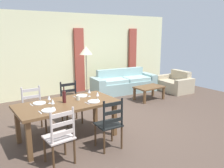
% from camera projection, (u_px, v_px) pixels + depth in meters
% --- Properties ---
extents(ground_plane, '(9.60, 9.60, 0.02)m').
position_uv_depth(ground_plane, '(116.00, 124.00, 5.32)').
color(ground_plane, '#4F3E33').
extents(wall_far, '(9.60, 0.16, 2.70)m').
position_uv_depth(wall_far, '(59.00, 54.00, 7.65)').
color(wall_far, beige).
rests_on(wall_far, ground_plane).
extents(curtain_panel_left, '(0.35, 0.08, 2.20)m').
position_uv_depth(curtain_panel_left, '(79.00, 61.00, 7.98)').
color(curtain_panel_left, '#A04033').
rests_on(curtain_panel_left, ground_plane).
extents(curtain_panel_right, '(0.35, 0.08, 2.20)m').
position_uv_depth(curtain_panel_right, '(132.00, 56.00, 9.32)').
color(curtain_panel_right, '#A04033').
rests_on(curtain_panel_right, ground_plane).
extents(dining_table, '(1.90, 0.96, 0.75)m').
position_uv_depth(dining_table, '(67.00, 107.00, 4.42)').
color(dining_table, brown).
rests_on(dining_table, ground_plane).
extents(dining_chair_near_left, '(0.44, 0.42, 0.96)m').
position_uv_depth(dining_chair_near_left, '(60.00, 137.00, 3.59)').
color(dining_chair_near_left, beige).
rests_on(dining_chair_near_left, ground_plane).
extents(dining_chair_near_right, '(0.45, 0.43, 0.96)m').
position_uv_depth(dining_chair_near_right, '(110.00, 124.00, 4.08)').
color(dining_chair_near_right, black).
rests_on(dining_chair_near_right, ground_plane).
extents(dining_chair_far_left, '(0.44, 0.42, 0.96)m').
position_uv_depth(dining_chair_far_left, '(33.00, 110.00, 4.82)').
color(dining_chair_far_left, beige).
rests_on(dining_chair_far_left, ground_plane).
extents(dining_chair_far_right, '(0.44, 0.43, 0.96)m').
position_uv_depth(dining_chair_far_right, '(71.00, 102.00, 5.32)').
color(dining_chair_far_right, black).
rests_on(dining_chair_far_right, ground_plane).
extents(dinner_plate_near_left, '(0.24, 0.24, 0.02)m').
position_uv_depth(dinner_plate_near_left, '(49.00, 110.00, 3.95)').
color(dinner_plate_near_left, white).
rests_on(dinner_plate_near_left, dining_table).
extents(fork_near_left, '(0.02, 0.17, 0.01)m').
position_uv_depth(fork_near_left, '(40.00, 112.00, 3.87)').
color(fork_near_left, silver).
rests_on(fork_near_left, dining_table).
extents(dinner_plate_near_right, '(0.24, 0.24, 0.02)m').
position_uv_depth(dinner_plate_near_right, '(94.00, 101.00, 4.45)').
color(dinner_plate_near_right, white).
rests_on(dinner_plate_near_right, dining_table).
extents(fork_near_right, '(0.02, 0.17, 0.01)m').
position_uv_depth(fork_near_right, '(87.00, 103.00, 4.37)').
color(fork_near_right, silver).
rests_on(fork_near_right, dining_table).
extents(dinner_plate_far_left, '(0.24, 0.24, 0.02)m').
position_uv_depth(dinner_plate_far_left, '(39.00, 103.00, 4.35)').
color(dinner_plate_far_left, white).
rests_on(dinner_plate_far_left, dining_table).
extents(fork_far_left, '(0.02, 0.17, 0.01)m').
position_uv_depth(fork_far_left, '(31.00, 105.00, 4.27)').
color(fork_far_left, silver).
rests_on(fork_far_left, dining_table).
extents(dinner_plate_far_right, '(0.24, 0.24, 0.02)m').
position_uv_depth(dinner_plate_far_right, '(82.00, 96.00, 4.85)').
color(dinner_plate_far_right, white).
rests_on(dinner_plate_far_right, dining_table).
extents(fork_far_right, '(0.03, 0.17, 0.01)m').
position_uv_depth(fork_far_right, '(75.00, 97.00, 4.77)').
color(fork_far_right, silver).
rests_on(fork_far_right, dining_table).
extents(wine_bottle, '(0.07, 0.07, 0.32)m').
position_uv_depth(wine_bottle, '(64.00, 97.00, 4.39)').
color(wine_bottle, '#471919').
rests_on(wine_bottle, dining_table).
extents(wine_glass_near_left, '(0.06, 0.06, 0.16)m').
position_uv_depth(wine_glass_near_left, '(53.00, 102.00, 4.08)').
color(wine_glass_near_left, white).
rests_on(wine_glass_near_left, dining_table).
extents(wine_glass_near_right, '(0.06, 0.06, 0.16)m').
position_uv_depth(wine_glass_near_right, '(98.00, 94.00, 4.58)').
color(wine_glass_near_right, white).
rests_on(wine_glass_near_right, dining_table).
extents(wine_glass_far_left, '(0.06, 0.06, 0.16)m').
position_uv_depth(wine_glass_far_left, '(49.00, 98.00, 4.33)').
color(wine_glass_far_left, white).
rests_on(wine_glass_far_left, dining_table).
extents(wine_glass_far_right, '(0.06, 0.06, 0.16)m').
position_uv_depth(wine_glass_far_right, '(89.00, 91.00, 4.81)').
color(wine_glass_far_right, white).
rests_on(wine_glass_far_right, dining_table).
extents(coffee_cup_primary, '(0.07, 0.07, 0.09)m').
position_uv_depth(coffee_cup_primary, '(78.00, 98.00, 4.57)').
color(coffee_cup_primary, beige).
rests_on(coffee_cup_primary, dining_table).
extents(couch, '(2.37, 1.10, 0.80)m').
position_uv_depth(couch, '(123.00, 84.00, 8.07)').
color(couch, '#91B2B0').
rests_on(couch, ground_plane).
extents(coffee_table, '(0.90, 0.56, 0.42)m').
position_uv_depth(coffee_table, '(149.00, 89.00, 7.13)').
color(coffee_table, brown).
rests_on(coffee_table, ground_plane).
extents(armchair_upholstered, '(0.91, 1.23, 0.72)m').
position_uv_depth(armchair_upholstered, '(175.00, 84.00, 8.20)').
color(armchair_upholstered, tan).
rests_on(armchair_upholstered, ground_plane).
extents(standing_lamp, '(0.40, 0.40, 1.64)m').
position_uv_depth(standing_lamp, '(86.00, 54.00, 7.21)').
color(standing_lamp, '#332D28').
rests_on(standing_lamp, ground_plane).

